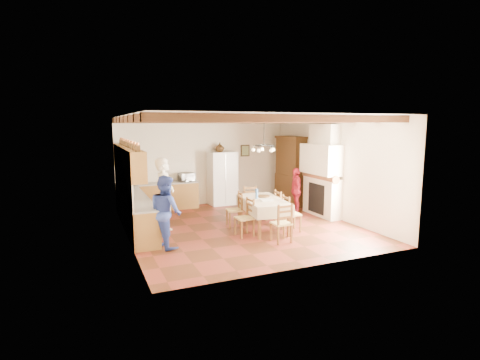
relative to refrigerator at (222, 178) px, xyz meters
name	(u,v)px	position (x,y,z in m)	size (l,w,h in m)	color
floor	(241,227)	(-0.55, -3.00, -0.94)	(6.00, 6.50, 0.02)	#4D2513
ceiling	(241,116)	(-0.55, -3.00, 2.08)	(6.00, 6.50, 0.02)	silver
wall_back	(204,162)	(-0.55, 0.26, 0.57)	(6.00, 0.02, 3.00)	beige
wall_front	(308,192)	(-0.55, -6.26, 0.57)	(6.00, 0.02, 3.00)	beige
wall_left	(125,179)	(-3.56, -3.00, 0.57)	(0.02, 6.50, 3.00)	beige
wall_right	(333,168)	(2.46, -3.00, 0.57)	(0.02, 6.50, 3.00)	beige
ceiling_beams	(241,120)	(-0.55, -3.00, 1.98)	(6.00, 6.30, 0.16)	#3B1D11
lower_cabinets_left	(135,212)	(-3.25, -1.95, -0.50)	(0.60, 4.30, 0.86)	brown
lower_cabinets_back	(163,197)	(-2.10, -0.05, -0.50)	(2.30, 0.60, 0.86)	brown
countertop_left	(134,196)	(-3.25, -1.95, -0.05)	(0.62, 4.30, 0.04)	gray
countertop_back	(162,183)	(-2.10, -0.05, -0.05)	(2.34, 0.62, 0.04)	gray
backsplash_left	(123,185)	(-3.54, -1.95, 0.27)	(0.03, 4.30, 0.60)	beige
backsplash_back	(160,173)	(-2.10, 0.24, 0.27)	(2.30, 0.03, 0.60)	beige
upper_cabinets	(128,160)	(-3.38, -1.95, 0.92)	(0.35, 4.20, 0.70)	brown
fireplace	(321,171)	(2.17, -2.80, 0.47)	(0.56, 1.60, 2.80)	beige
wall_picture	(245,151)	(1.00, 0.23, 0.92)	(0.34, 0.03, 0.42)	black
refrigerator	(222,178)	(0.00, 0.00, 0.00)	(0.93, 0.76, 1.85)	white
hutch	(291,171)	(2.20, -1.01, 0.27)	(0.55, 1.32, 2.39)	#3D2612
dining_table	(263,202)	(-0.10, -3.47, -0.19)	(1.19, 1.99, 0.82)	beige
chandelier	(264,145)	(-0.10, -3.47, 1.32)	(0.47, 0.47, 0.03)	black
chair_left_near	(244,217)	(-0.82, -3.85, -0.45)	(0.42, 0.40, 0.96)	brown
chair_left_far	(234,209)	(-0.71, -2.91, -0.45)	(0.42, 0.40, 0.96)	brown
chair_right_near	(292,213)	(0.50, -3.94, -0.45)	(0.42, 0.40, 0.96)	brown
chair_right_far	(283,207)	(0.67, -3.19, -0.45)	(0.42, 0.40, 0.96)	brown
chair_end_near	(281,223)	(-0.21, -4.65, -0.45)	(0.42, 0.40, 0.96)	brown
chair_end_far	(251,203)	(0.09, -2.31, -0.45)	(0.42, 0.40, 0.96)	brown
person_man	(165,195)	(-2.57, -2.74, 0.05)	(0.71, 0.47, 1.96)	white
person_woman_blue	(166,212)	(-2.81, -3.94, -0.09)	(0.81, 0.63, 1.66)	#2B3E90
person_woman_red	(296,190)	(1.70, -2.18, -0.21)	(0.84, 0.35, 1.44)	red
microwave	(187,177)	(-1.28, -0.05, 0.12)	(0.51, 0.34, 0.28)	silver
fridge_vase	(220,147)	(-0.06, 0.00, 1.09)	(0.31, 0.31, 0.32)	#3D2612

